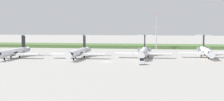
% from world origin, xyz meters
% --- Properties ---
extents(ground_plane, '(500.00, 500.00, 0.00)m').
position_xyz_m(ground_plane, '(0.00, 30.00, 0.00)').
color(ground_plane, '#9E9B96').
extents(grass_berm, '(320.00, 20.00, 1.74)m').
position_xyz_m(grass_berm, '(0.00, 74.41, 0.87)').
color(grass_berm, '#4C6B38').
rests_on(grass_berm, ground).
extents(regional_jet_nearest, '(22.81, 31.00, 9.00)m').
position_xyz_m(regional_jet_nearest, '(-39.43, 7.14, 2.54)').
color(regional_jet_nearest, white).
rests_on(regional_jet_nearest, ground).
extents(regional_jet_second, '(22.81, 31.00, 9.00)m').
position_xyz_m(regional_jet_second, '(-13.04, 10.11, 2.54)').
color(regional_jet_second, white).
rests_on(regional_jet_second, ground).
extents(regional_jet_third, '(22.81, 31.00, 9.00)m').
position_xyz_m(regional_jet_third, '(12.62, 16.10, 2.54)').
color(regional_jet_third, white).
rests_on(regional_jet_third, ground).
extents(regional_jet_fourth, '(22.81, 31.00, 9.00)m').
position_xyz_m(regional_jet_fourth, '(38.29, 21.46, 2.54)').
color(regional_jet_fourth, white).
rests_on(regional_jet_fourth, ground).
extents(antenna_mast, '(4.40, 0.50, 18.97)m').
position_xyz_m(antenna_mast, '(17.02, 61.15, 7.94)').
color(antenna_mast, '#B2B2B7').
rests_on(antenna_mast, ground).
extents(baggage_tug, '(1.72, 3.20, 2.30)m').
position_xyz_m(baggage_tug, '(13.43, -7.63, 1.00)').
color(baggage_tug, silver).
rests_on(baggage_tug, ground).
extents(safety_cone_front_marker, '(0.44, 0.44, 0.55)m').
position_xyz_m(safety_cone_front_marker, '(35.67, 4.06, 0.28)').
color(safety_cone_front_marker, orange).
rests_on(safety_cone_front_marker, ground).
extents(safety_cone_mid_marker, '(0.44, 0.44, 0.55)m').
position_xyz_m(safety_cone_mid_marker, '(38.85, 3.62, 0.28)').
color(safety_cone_mid_marker, orange).
rests_on(safety_cone_mid_marker, ground).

